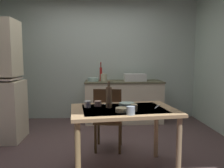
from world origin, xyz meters
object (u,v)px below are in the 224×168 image
Objects in this scene: sink_basin at (135,77)px; mixing_bowl_counter at (93,79)px; teacup_cream at (87,104)px; hand_pump at (101,73)px; dining_table at (123,117)px; chair_far_side at (108,118)px; glass_bottle at (109,97)px; serving_bowl_wide at (127,104)px.

sink_basin is 0.87m from mixing_bowl_counter.
mixing_bowl_counter reaches higher than teacup_cream.
dining_table is at bearing -83.45° from hand_pump.
hand_pump is 2.13m from teacup_cream.
sink_basin is at bearing 68.42° from chair_far_side.
dining_table is 0.28m from glass_bottle.
hand_pump is at bearing 92.40° from glass_bottle.
hand_pump reaches higher than teacup_cream.
dining_table is at bearing -12.14° from teacup_cream.
dining_table is 0.66m from chair_far_side.
mixing_bowl_counter is 2.02m from teacup_cream.
mixing_bowl_counter is 2.06m from glass_bottle.
chair_far_side is (0.26, -1.49, -0.42)m from mixing_bowl_counter.
sink_basin is at bearing 78.73° from serving_bowl_wide.
glass_bottle is at bearing 159.36° from dining_table.
hand_pump is 0.23m from mixing_bowl_counter.
serving_bowl_wide is at bearing 26.26° from glass_bottle.
sink_basin is at bearing -3.66° from hand_pump.
dining_table is at bearing -75.97° from chair_far_side.
hand_pump reaches higher than serving_bowl_wide.
sink_basin is at bearing 3.29° from mixing_bowl_counter.
chair_far_side is at bearing 63.97° from teacup_cream.
teacup_cream is at bearing 173.77° from glass_bottle.
dining_table is 1.38× the size of chair_far_side.
glass_bottle is (0.25, -2.04, -0.02)m from mixing_bowl_counter.
sink_basin is 0.35× the size of dining_table.
serving_bowl_wide is 2.47× the size of teacup_cream.
teacup_cream is (-0.41, 0.09, 0.13)m from dining_table.
chair_far_side is 2.96× the size of glass_bottle.
chair_far_side is (-0.15, 0.62, -0.18)m from dining_table.
chair_far_side reaches higher than serving_bowl_wide.
hand_pump reaches higher than dining_table.
serving_bowl_wide reaches higher than dining_table.
teacup_cream reaches higher than serving_bowl_wide.
teacup_cream is 0.27m from glass_bottle.
hand_pump is 0.31× the size of dining_table.
serving_bowl_wide is at bearing -76.23° from mixing_bowl_counter.
sink_basin is 1.43× the size of glass_bottle.
teacup_cream is (-0.87, -2.07, -0.15)m from sink_basin.
dining_table is (-0.45, -2.16, -0.28)m from sink_basin.
teacup_cream is at bearing 167.86° from dining_table.
hand_pump is at bearing 98.73° from serving_bowl_wide.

